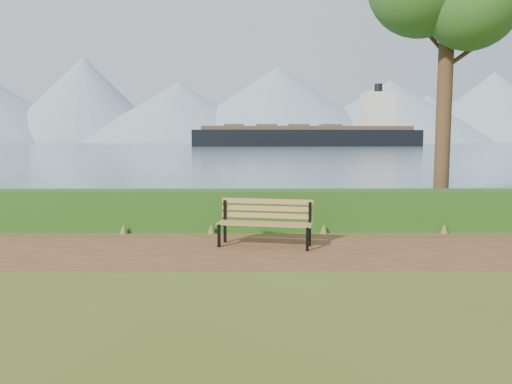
{
  "coord_description": "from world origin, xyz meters",
  "views": [
    {
      "loc": [
        -0.09,
        -9.74,
        2.25
      ],
      "look_at": [
        -0.03,
        1.2,
        1.1
      ],
      "focal_mm": 35.0,
      "sensor_mm": 36.0,
      "label": 1
    }
  ],
  "objects": [
    {
      "name": "ground",
      "position": [
        0.0,
        0.0,
        0.0
      ],
      "size": [
        140.0,
        140.0,
        0.0
      ],
      "primitive_type": "plane",
      "color": "#475618",
      "rests_on": "ground"
    },
    {
      "name": "path",
      "position": [
        0.0,
        0.3,
        0.01
      ],
      "size": [
        40.0,
        3.4,
        0.01
      ],
      "primitive_type": "cube",
      "color": "#502D1B",
      "rests_on": "ground"
    },
    {
      "name": "bench",
      "position": [
        0.16,
        0.68,
        0.57
      ],
      "size": [
        2.05,
        0.97,
        0.99
      ],
      "rotation": [
        0.0,
        0.0,
        -0.21
      ],
      "color": "black",
      "rests_on": "ground"
    },
    {
      "name": "cargo_ship",
      "position": [
        20.54,
        160.36,
        3.47
      ],
      "size": [
        77.11,
        16.11,
        23.25
      ],
      "rotation": [
        0.0,
        0.0,
        0.05
      ],
      "color": "black",
      "rests_on": "ground"
    },
    {
      "name": "hedge",
      "position": [
        0.0,
        2.6,
        0.5
      ],
      "size": [
        32.0,
        0.85,
        1.0
      ],
      "primitive_type": "cube",
      "color": "#1B4212",
      "rests_on": "ground"
    },
    {
      "name": "mountains",
      "position": [
        -9.17,
        406.05,
        27.7
      ],
      "size": [
        585.0,
        190.0,
        70.0
      ],
      "color": "#7A8FA3",
      "rests_on": "ground"
    },
    {
      "name": "water",
      "position": [
        0.0,
        260.0,
        0.01
      ],
      "size": [
        700.0,
        510.0,
        0.0
      ],
      "primitive_type": "cube",
      "color": "#415769",
      "rests_on": "ground"
    }
  ]
}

